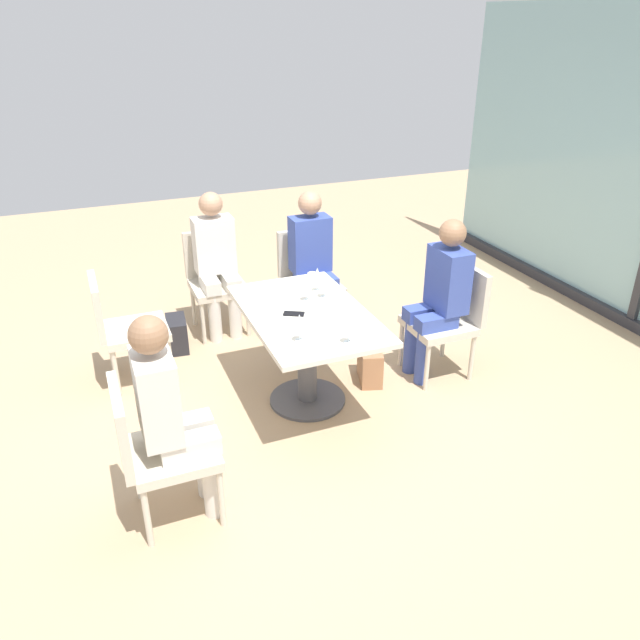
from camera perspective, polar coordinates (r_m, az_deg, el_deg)
name	(u,v)px	position (r m, az deg, el deg)	size (l,w,h in m)	color
ground_plane	(308,400)	(4.66, -1.15, -7.39)	(12.00, 12.00, 0.00)	tan
dining_table_main	(307,337)	(4.38, -1.21, -1.53)	(1.30, 0.80, 0.73)	silver
chair_near_window	(450,314)	(4.90, 11.85, 0.51)	(0.46, 0.51, 0.87)	beige
chair_far_left	(308,275)	(5.55, -1.07, 4.20)	(0.50, 0.46, 0.87)	beige
chair_side_end	(215,276)	(5.60, -9.60, 4.04)	(0.50, 0.46, 0.87)	beige
chair_front_right	(154,445)	(3.53, -14.99, -11.06)	(0.46, 0.50, 0.87)	beige
chair_front_left	(122,324)	(4.88, -17.75, -0.34)	(0.46, 0.50, 0.87)	beige
person_near_window	(440,292)	(4.76, 10.97, 2.50)	(0.34, 0.39, 1.26)	#384C9E
person_far_left	(313,257)	(5.38, -0.66, 5.80)	(0.39, 0.34, 1.26)	#384C9E
person_side_end	(216,258)	(5.42, -9.49, 5.62)	(0.39, 0.34, 1.26)	silver
person_front_right	(170,410)	(3.42, -13.57, -8.01)	(0.34, 0.39, 1.26)	silver
wine_glass_0	(299,322)	(3.86, -1.90, -0.19)	(0.07, 0.07, 0.18)	silver
wine_glass_1	(307,284)	(4.42, -1.22, 3.37)	(0.07, 0.07, 0.18)	silver
wine_glass_2	(349,324)	(3.84, 2.65, -0.36)	(0.07, 0.07, 0.18)	silver
wine_glass_3	(325,281)	(4.47, 0.42, 3.65)	(0.07, 0.07, 0.18)	silver
wine_glass_4	(317,275)	(4.57, -0.25, 4.20)	(0.07, 0.07, 0.18)	silver
coffee_cup	(313,279)	(4.73, -0.69, 3.82)	(0.08, 0.08, 0.09)	white
cell_phone_on_table	(294,314)	(4.26, -2.42, 0.57)	(0.07, 0.14, 0.01)	black
handbag_0	(370,365)	(4.84, 4.61, -4.11)	(0.30, 0.16, 0.28)	#A3704C
handbag_1	(270,318)	(5.57, -4.58, 0.22)	(0.30, 0.16, 0.28)	silver
handbag_2	(177,334)	(5.42, -12.98, -1.24)	(0.30, 0.16, 0.28)	#232328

